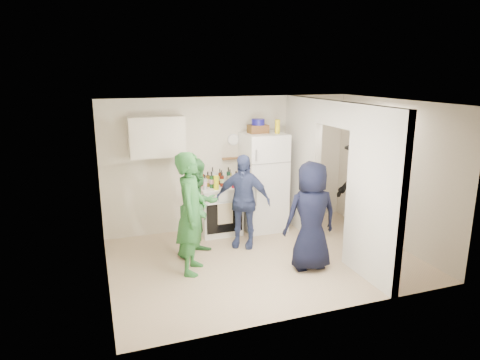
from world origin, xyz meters
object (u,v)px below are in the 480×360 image
at_px(person_green_center, 198,207).
at_px(person_navy, 311,216).
at_px(person_denim, 243,201).
at_px(stove, 220,210).
at_px(yellow_cup_stack_top, 277,127).
at_px(fridge, 263,182).
at_px(blue_bowl, 258,122).
at_px(wicker_basket, 258,129).
at_px(person_nook, 362,187).
at_px(person_green_left, 191,213).

relative_size(person_green_center, person_navy, 0.96).
distance_m(person_green_center, person_denim, 0.80).
xyz_separation_m(stove, yellow_cup_stack_top, (1.08, -0.13, 1.51)).
height_order(fridge, blue_bowl, blue_bowl).
bearing_deg(person_denim, person_green_center, -142.46).
relative_size(blue_bowl, person_green_center, 0.15).
xyz_separation_m(wicker_basket, person_navy, (0.12, -1.89, -1.08)).
bearing_deg(person_green_center, person_navy, -62.31).
bearing_deg(wicker_basket, person_green_center, -149.04).
distance_m(fridge, person_navy, 1.84).
bearing_deg(person_green_center, wicker_basket, 4.80).
distance_m(person_navy, person_nook, 1.72).
bearing_deg(person_green_center, blue_bowl, 4.80).
bearing_deg(yellow_cup_stack_top, stove, 173.14).
distance_m(person_green_center, person_nook, 2.97).
bearing_deg(person_navy, fridge, -85.75).
bearing_deg(person_green_left, blue_bowl, -24.85).
relative_size(person_green_left, person_nook, 0.98).
distance_m(yellow_cup_stack_top, person_navy, 2.08).
distance_m(yellow_cup_stack_top, person_green_center, 2.14).
xyz_separation_m(stove, person_green_center, (-0.59, -0.79, 0.35)).
relative_size(yellow_cup_stack_top, person_green_center, 0.16).
relative_size(stove, yellow_cup_stack_top, 3.64).
xyz_separation_m(fridge, person_green_center, (-1.45, -0.76, -0.12)).
xyz_separation_m(wicker_basket, person_green_center, (-1.35, -0.81, -1.11)).
bearing_deg(fridge, person_nook, -32.90).
height_order(stove, person_green_center, person_green_center).
relative_size(fridge, person_nook, 0.98).
bearing_deg(person_denim, person_green_left, -115.61).
xyz_separation_m(stove, fridge, (0.86, -0.03, 0.47)).
height_order(yellow_cup_stack_top, person_denim, yellow_cup_stack_top).
bearing_deg(blue_bowl, person_green_left, -138.74).
bearing_deg(fridge, blue_bowl, 153.43).
bearing_deg(fridge, yellow_cup_stack_top, -24.44).
height_order(stove, fridge, fridge).
bearing_deg(person_denim, wicker_basket, 83.93).
bearing_deg(yellow_cup_stack_top, person_green_left, -146.84).
xyz_separation_m(person_denim, person_nook, (2.17, -0.30, 0.13)).
relative_size(person_green_left, person_denim, 1.14).
distance_m(wicker_basket, person_nook, 2.15).
height_order(blue_bowl, person_denim, blue_bowl).
bearing_deg(person_green_left, person_green_center, 1.13).
bearing_deg(person_navy, stove, -61.15).
height_order(wicker_basket, person_denim, wicker_basket).
relative_size(fridge, person_green_center, 1.15).
height_order(stove, blue_bowl, blue_bowl).
relative_size(wicker_basket, person_navy, 0.21).
height_order(stove, yellow_cup_stack_top, yellow_cup_stack_top).
bearing_deg(wicker_basket, person_denim, -127.44).
relative_size(blue_bowl, yellow_cup_stack_top, 0.96).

